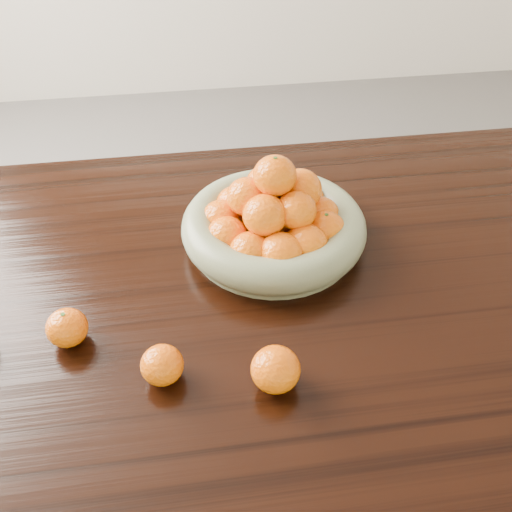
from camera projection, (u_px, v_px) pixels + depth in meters
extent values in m
plane|color=#514F4C|center=(242.00, 477.00, 1.59)|extent=(5.00, 5.00, 0.00)
cube|color=black|center=(237.00, 290.00, 1.11)|extent=(2.00, 1.00, 0.04)
cylinder|color=gray|center=(273.00, 240.00, 1.18)|extent=(0.34, 0.34, 0.02)
torus|color=gray|center=(274.00, 226.00, 1.16)|extent=(0.38, 0.38, 0.07)
ellipsoid|color=orange|center=(319.00, 216.00, 1.17)|extent=(0.08, 0.08, 0.08)
ellipsoid|color=orange|center=(305.00, 199.00, 1.21)|extent=(0.08, 0.08, 0.08)
ellipsoid|color=orange|center=(285.00, 193.00, 1.22)|extent=(0.09, 0.09, 0.08)
ellipsoid|color=orange|center=(255.00, 197.00, 1.22)|extent=(0.08, 0.08, 0.07)
ellipsoid|color=orange|center=(236.00, 205.00, 1.19)|extent=(0.09, 0.09, 0.08)
ellipsoid|color=orange|center=(222.00, 219.00, 1.16)|extent=(0.08, 0.08, 0.08)
ellipsoid|color=orange|center=(227.00, 236.00, 1.12)|extent=(0.08, 0.08, 0.08)
ellipsoid|color=orange|center=(250.00, 252.00, 1.08)|extent=(0.08, 0.08, 0.08)
ellipsoid|color=orange|center=(281.00, 254.00, 1.07)|extent=(0.09, 0.09, 0.08)
ellipsoid|color=orange|center=(306.00, 245.00, 1.09)|extent=(0.09, 0.09, 0.08)
ellipsoid|color=orange|center=(325.00, 231.00, 1.13)|extent=(0.08, 0.08, 0.08)
ellipsoid|color=orange|center=(276.00, 223.00, 1.15)|extent=(0.08, 0.08, 0.08)
ellipsoid|color=orange|center=(300.00, 190.00, 1.14)|extent=(0.09, 0.09, 0.08)
ellipsoid|color=orange|center=(266.00, 184.00, 1.16)|extent=(0.08, 0.08, 0.08)
ellipsoid|color=orange|center=(247.00, 197.00, 1.12)|extent=(0.08, 0.08, 0.08)
ellipsoid|color=orange|center=(265.00, 215.00, 1.08)|extent=(0.09, 0.09, 0.08)
ellipsoid|color=orange|center=(296.00, 210.00, 1.09)|extent=(0.08, 0.08, 0.07)
ellipsoid|color=orange|center=(275.00, 176.00, 1.08)|extent=(0.08, 0.08, 0.08)
ellipsoid|color=orange|center=(67.00, 328.00, 0.96)|extent=(0.07, 0.07, 0.07)
ellipsoid|color=orange|center=(162.00, 365.00, 0.91)|extent=(0.07, 0.07, 0.06)
ellipsoid|color=orange|center=(276.00, 369.00, 0.89)|extent=(0.08, 0.08, 0.07)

